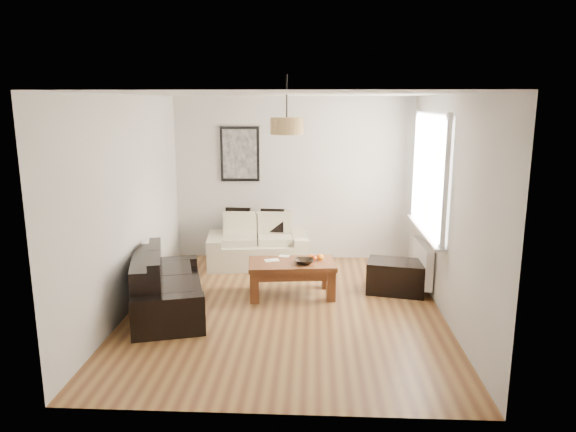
{
  "coord_description": "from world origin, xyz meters",
  "views": [
    {
      "loc": [
        0.34,
        -6.11,
        2.52
      ],
      "look_at": [
        0.0,
        0.6,
        1.05
      ],
      "focal_mm": 32.78,
      "sensor_mm": 36.0,
      "label": 1
    }
  ],
  "objects_px": {
    "sofa_leather": "(167,284)",
    "loveseat_cream": "(257,241)",
    "ottoman": "(396,277)",
    "coffee_table": "(292,279)"
  },
  "relations": [
    {
      "from": "sofa_leather",
      "to": "ottoman",
      "type": "relative_size",
      "value": 2.17
    },
    {
      "from": "ottoman",
      "to": "coffee_table",
      "type": "bearing_deg",
      "value": -172.47
    },
    {
      "from": "ottoman",
      "to": "sofa_leather",
      "type": "bearing_deg",
      "value": -164.25
    },
    {
      "from": "loveseat_cream",
      "to": "ottoman",
      "type": "distance_m",
      "value": 2.29
    },
    {
      "from": "loveseat_cream",
      "to": "ottoman",
      "type": "relative_size",
      "value": 2.03
    },
    {
      "from": "coffee_table",
      "to": "sofa_leather",
      "type": "bearing_deg",
      "value": -157.08
    },
    {
      "from": "loveseat_cream",
      "to": "coffee_table",
      "type": "relative_size",
      "value": 1.36
    },
    {
      "from": "coffee_table",
      "to": "ottoman",
      "type": "distance_m",
      "value": 1.41
    },
    {
      "from": "loveseat_cream",
      "to": "coffee_table",
      "type": "bearing_deg",
      "value": -72.8
    },
    {
      "from": "sofa_leather",
      "to": "loveseat_cream",
      "type": "bearing_deg",
      "value": -40.68
    }
  ]
}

